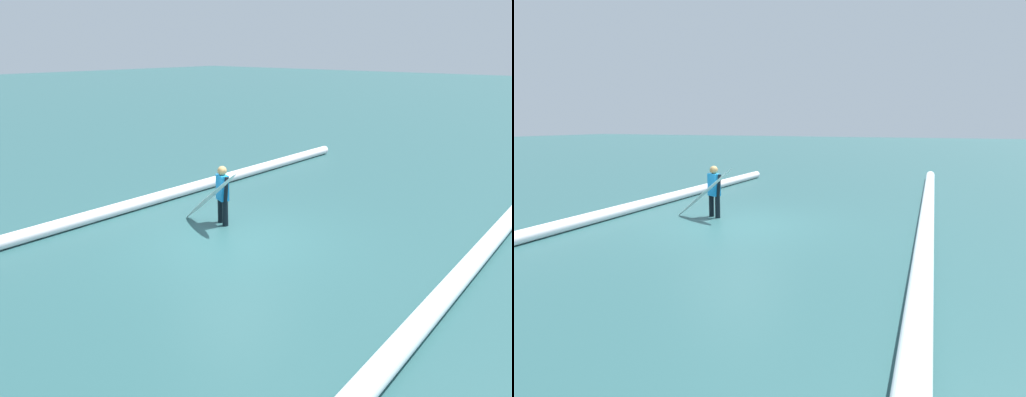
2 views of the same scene
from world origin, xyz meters
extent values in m
plane|color=#265052|center=(0.00, 0.00, 0.00)|extent=(146.00, 146.00, 0.00)
cylinder|color=black|center=(-0.54, -0.77, 0.30)|extent=(0.14, 0.14, 0.60)
cylinder|color=black|center=(-0.65, -1.03, 0.30)|extent=(0.14, 0.14, 0.60)
cube|color=#198CD8|center=(-0.59, -0.90, 0.90)|extent=(0.32, 0.39, 0.61)
sphere|color=#A9854F|center=(-0.59, -0.90, 1.31)|extent=(0.22, 0.22, 0.22)
cylinder|color=black|center=(-0.51, -0.70, 0.90)|extent=(0.09, 0.15, 0.61)
cylinder|color=black|center=(-0.68, -1.09, 0.90)|extent=(0.09, 0.12, 0.61)
ellipsoid|color=white|center=(-0.29, -1.03, 0.71)|extent=(0.38, 1.84, 1.45)
ellipsoid|color=red|center=(-0.29, -1.03, 0.72)|extent=(0.20, 1.47, 1.17)
cylinder|color=white|center=(1.96, -3.37, 0.15)|extent=(22.44, 0.81, 0.31)
cylinder|color=white|center=(-0.95, 4.61, 0.18)|extent=(22.01, 1.56, 0.36)
camera|label=1|loc=(7.78, 7.20, 4.10)|focal=36.03mm
camera|label=2|loc=(9.96, 5.27, 2.57)|focal=31.45mm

